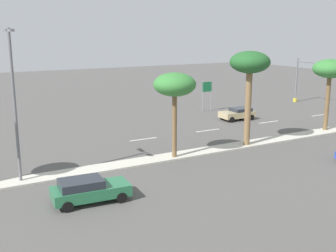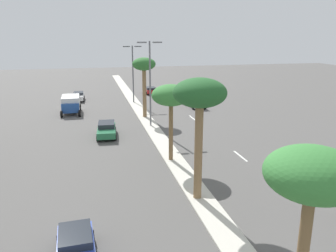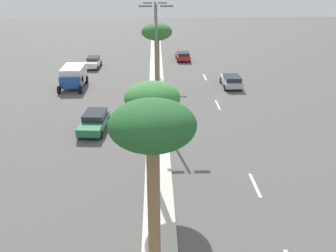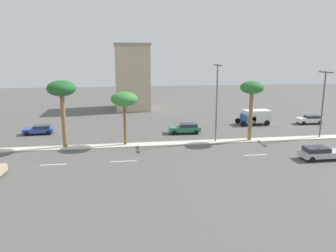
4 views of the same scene
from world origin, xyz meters
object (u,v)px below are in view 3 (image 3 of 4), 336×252
at_px(sedan_white_mid, 93,62).
at_px(palm_tree_far, 152,99).
at_px(sedan_silver_left, 231,80).
at_px(box_truck, 73,76).
at_px(palm_tree_mid, 157,35).
at_px(street_lamp_center, 155,32).
at_px(street_lamp_mid, 157,54).
at_px(palm_tree_trailing, 152,132).
at_px(sedan_green_leading, 94,121).
at_px(sedan_red_center, 183,56).

bearing_deg(sedan_white_mid, palm_tree_far, -74.34).
bearing_deg(sedan_white_mid, sedan_silver_left, -28.94).
bearing_deg(box_truck, palm_tree_mid, -26.40).
bearing_deg(palm_tree_far, sedan_silver_left, 66.46).
xyz_separation_m(palm_tree_mid, street_lamp_center, (-0.15, 10.31, -1.31)).
bearing_deg(sedan_silver_left, street_lamp_mid, -133.83).
bearing_deg(street_lamp_mid, palm_tree_trailing, -90.75).
relative_size(sedan_white_mid, sedan_green_leading, 0.89).
bearing_deg(sedan_green_leading, street_lamp_mid, 28.00).
relative_size(street_lamp_center, sedan_white_mid, 2.18).
height_order(palm_tree_mid, sedan_red_center, palm_tree_mid).
distance_m(palm_tree_trailing, sedan_white_mid, 39.56).
xyz_separation_m(sedan_white_mid, sedan_silver_left, (17.71, -9.79, -0.00)).
relative_size(palm_tree_trailing, street_lamp_mid, 0.82).
bearing_deg(palm_tree_trailing, sedan_red_center, 84.13).
height_order(palm_tree_far, palm_tree_mid, palm_tree_mid).
height_order(palm_tree_mid, sedan_green_leading, palm_tree_mid).
bearing_deg(sedan_white_mid, sedan_green_leading, -80.99).
bearing_deg(palm_tree_mid, sedan_white_mid, 122.17).
distance_m(palm_tree_trailing, palm_tree_far, 7.50).
bearing_deg(sedan_silver_left, palm_tree_far, -113.54).
height_order(sedan_green_leading, box_truck, box_truck).
xyz_separation_m(palm_tree_far, sedan_red_center, (4.38, 34.54, -5.07)).
distance_m(palm_tree_far, box_truck, 23.69).
relative_size(street_lamp_mid, sedan_red_center, 2.54).
bearing_deg(palm_tree_mid, street_lamp_mid, -90.64).
height_order(street_lamp_mid, sedan_silver_left, street_lamp_mid).
height_order(palm_tree_trailing, sedan_red_center, palm_tree_trailing).
height_order(sedan_silver_left, box_truck, box_truck).
distance_m(sedan_green_leading, box_truck, 13.16).
distance_m(palm_tree_mid, box_truck, 12.20).
xyz_separation_m(sedan_red_center, sedan_white_mid, (-12.98, -3.85, 0.04)).
xyz_separation_m(palm_tree_far, sedan_silver_left, (9.11, 20.90, -5.04)).
distance_m(palm_tree_far, sedan_red_center, 35.18).
height_order(palm_tree_trailing, box_truck, palm_tree_trailing).
bearing_deg(palm_tree_far, sedan_green_leading, 120.15).
height_order(street_lamp_center, sedan_red_center, street_lamp_center).
distance_m(palm_tree_trailing, palm_tree_mid, 23.82).
bearing_deg(palm_tree_mid, sedan_red_center, 77.53).
xyz_separation_m(palm_tree_trailing, street_lamp_center, (0.16, 34.13, -1.57)).
bearing_deg(sedan_green_leading, palm_tree_far, -59.85).
height_order(sedan_green_leading, sedan_silver_left, sedan_green_leading).
height_order(street_lamp_mid, street_lamp_center, street_lamp_mid).
distance_m(street_lamp_center, sedan_red_center, 10.03).
height_order(palm_tree_far, sedan_silver_left, palm_tree_far).
bearing_deg(box_truck, palm_tree_trailing, -71.71).
height_order(sedan_white_mid, sedan_silver_left, sedan_silver_left).
distance_m(palm_tree_mid, sedan_green_leading, 11.12).
bearing_deg(palm_tree_trailing, box_truck, 108.29).
bearing_deg(sedan_silver_left, sedan_green_leading, -139.76).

